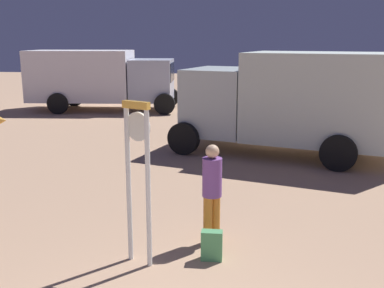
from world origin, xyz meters
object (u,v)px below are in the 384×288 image
backpack (212,245)px  box_truck_far (99,77)px  box_truck_near (296,100)px  person_near_clock (212,189)px  standing_clock (138,167)px

backpack → box_truck_far: size_ratio=0.07×
box_truck_far → box_truck_near: bearing=-43.3°
person_near_clock → backpack: 0.90m
backpack → box_truck_near: size_ratio=0.07×
standing_clock → box_truck_near: (2.88, 6.72, 0.12)m
person_near_clock → box_truck_far: 14.70m
standing_clock → person_near_clock: standing_clock is taller
person_near_clock → box_truck_near: 6.26m
standing_clock → backpack: (1.02, 0.19, -1.21)m
backpack → box_truck_near: (1.86, 6.52, 1.33)m
box_truck_near → box_truck_far: (-7.93, 7.46, -0.06)m
standing_clock → box_truck_near: size_ratio=0.36×
standing_clock → person_near_clock: bearing=38.9°
box_truck_far → backpack: bearing=-66.5°
box_truck_near → backpack: bearing=-105.9°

